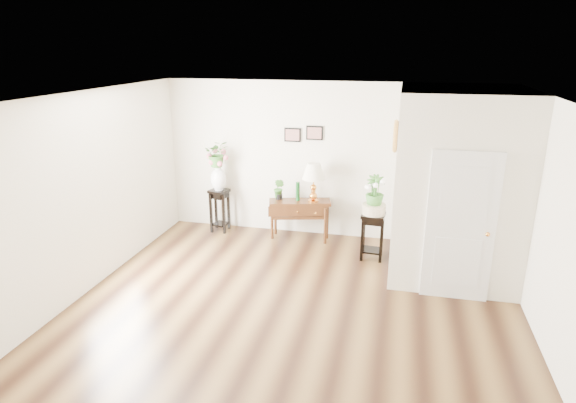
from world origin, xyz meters
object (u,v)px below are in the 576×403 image
(plant_stand_b, at_px, (372,236))
(table_lamp, at_px, (314,183))
(console_table, at_px, (300,220))
(plant_stand_a, at_px, (220,210))

(plant_stand_b, bearing_deg, table_lamp, 153.33)
(table_lamp, bearing_deg, plant_stand_b, -26.67)
(console_table, height_order, plant_stand_b, plant_stand_b)
(console_table, distance_m, table_lamp, 0.76)
(console_table, relative_size, plant_stand_b, 1.41)
(plant_stand_a, bearing_deg, console_table, -1.69)
(table_lamp, distance_m, plant_stand_b, 1.41)
(table_lamp, relative_size, plant_stand_b, 0.92)
(plant_stand_b, bearing_deg, console_table, 157.66)
(console_table, relative_size, table_lamp, 1.54)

